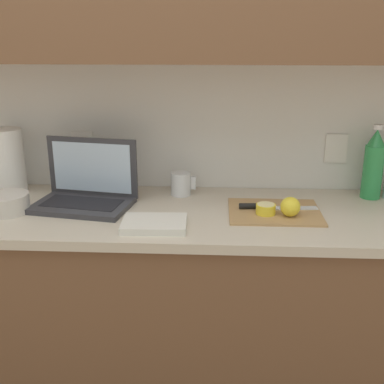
# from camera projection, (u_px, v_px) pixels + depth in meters

# --- Properties ---
(wall_back) EXTENTS (5.20, 0.38, 2.60)m
(wall_back) POSITION_uv_depth(u_px,v_px,m) (158.00, 23.00, 1.81)
(wall_back) COLOR white
(wall_back) RESTS_ON ground_plane
(counter_unit) EXTENTS (2.52, 0.60, 0.89)m
(counter_unit) POSITION_uv_depth(u_px,v_px,m) (152.00, 311.00, 1.95)
(counter_unit) COLOR brown
(counter_unit) RESTS_ON ground_plane
(laptop) EXTENTS (0.40, 0.29, 0.25)m
(laptop) POSITION_uv_depth(u_px,v_px,m) (86.00, 190.00, 1.86)
(laptop) COLOR #333338
(laptop) RESTS_ON counter_unit
(cutting_board) EXTENTS (0.34, 0.27, 0.01)m
(cutting_board) POSITION_uv_depth(u_px,v_px,m) (274.00, 212.00, 1.78)
(cutting_board) COLOR tan
(cutting_board) RESTS_ON counter_unit
(knife) EXTENTS (0.30, 0.05, 0.02)m
(knife) POSITION_uv_depth(u_px,v_px,m) (265.00, 207.00, 1.80)
(knife) COLOR silver
(knife) RESTS_ON cutting_board
(lemon_half_cut) EXTENTS (0.07, 0.07, 0.04)m
(lemon_half_cut) POSITION_uv_depth(u_px,v_px,m) (266.00, 209.00, 1.75)
(lemon_half_cut) COLOR yellow
(lemon_half_cut) RESTS_ON cutting_board
(lemon_whole_beside) EXTENTS (0.07, 0.07, 0.07)m
(lemon_whole_beside) POSITION_uv_depth(u_px,v_px,m) (290.00, 207.00, 1.72)
(lemon_whole_beside) COLOR yellow
(lemon_whole_beside) RESTS_ON cutting_board
(bottle_green_soda) EXTENTS (0.08, 0.08, 0.30)m
(bottle_green_soda) POSITION_uv_depth(u_px,v_px,m) (373.00, 165.00, 1.91)
(bottle_green_soda) COLOR #2D934C
(bottle_green_soda) RESTS_ON counter_unit
(measuring_cup) EXTENTS (0.10, 0.08, 0.09)m
(measuring_cup) POSITION_uv_depth(u_px,v_px,m) (181.00, 184.00, 1.97)
(measuring_cup) COLOR silver
(measuring_cup) RESTS_ON counter_unit
(bowl_white) EXTENTS (0.17, 0.17, 0.07)m
(bowl_white) POSITION_uv_depth(u_px,v_px,m) (6.00, 203.00, 1.78)
(bowl_white) COLOR beige
(bowl_white) RESTS_ON counter_unit
(paper_towel_roll) EXTENTS (0.13, 0.13, 0.27)m
(paper_towel_roll) POSITION_uv_depth(u_px,v_px,m) (9.00, 161.00, 1.98)
(paper_towel_roll) COLOR white
(paper_towel_roll) RESTS_ON counter_unit
(dish_towel) EXTENTS (0.22, 0.17, 0.02)m
(dish_towel) POSITION_uv_depth(u_px,v_px,m) (154.00, 224.00, 1.65)
(dish_towel) COLOR silver
(dish_towel) RESTS_ON counter_unit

